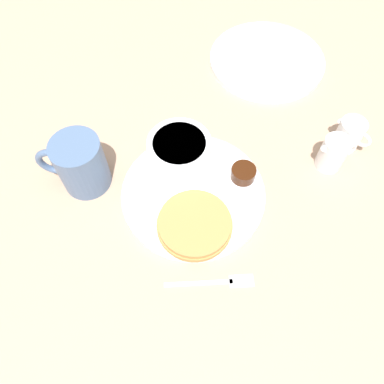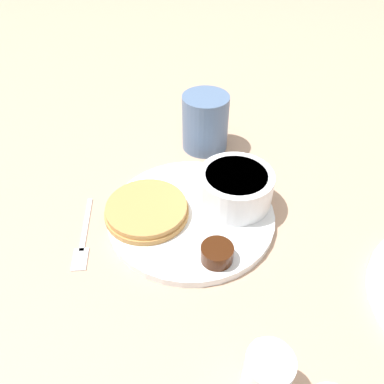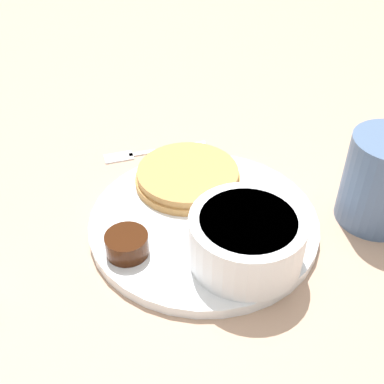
% 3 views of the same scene
% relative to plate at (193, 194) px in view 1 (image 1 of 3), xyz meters
% --- Properties ---
extents(ground_plane, '(4.00, 4.00, 0.00)m').
position_rel_plate_xyz_m(ground_plane, '(0.00, 0.00, -0.01)').
color(ground_plane, tan).
extents(plate, '(0.25, 0.25, 0.01)m').
position_rel_plate_xyz_m(plate, '(0.00, 0.00, 0.00)').
color(plate, white).
rests_on(plate, ground_plane).
extents(pancake_stack, '(0.12, 0.12, 0.02)m').
position_rel_plate_xyz_m(pancake_stack, '(-0.04, -0.05, 0.01)').
color(pancake_stack, '#B78447').
rests_on(pancake_stack, plate).
extents(bowl, '(0.11, 0.11, 0.05)m').
position_rel_plate_xyz_m(bowl, '(0.02, 0.07, 0.03)').
color(bowl, white).
rests_on(bowl, plate).
extents(syrup_cup, '(0.04, 0.04, 0.02)m').
position_rel_plate_xyz_m(syrup_cup, '(0.09, -0.03, 0.02)').
color(syrup_cup, '#38190A').
rests_on(syrup_cup, plate).
extents(butter_ramekin, '(0.04, 0.04, 0.04)m').
position_rel_plate_xyz_m(butter_ramekin, '(0.04, 0.08, 0.02)').
color(butter_ramekin, white).
rests_on(butter_ramekin, plate).
extents(coffee_mug, '(0.10, 0.10, 0.10)m').
position_rel_plate_xyz_m(coffee_mug, '(-0.13, 0.14, 0.05)').
color(coffee_mug, slate).
rests_on(coffee_mug, ground_plane).
extents(creamer_pitcher_near, '(0.07, 0.05, 0.07)m').
position_rel_plate_xyz_m(creamer_pitcher_near, '(0.24, -0.10, 0.03)').
color(creamer_pitcher_near, white).
rests_on(creamer_pitcher_near, ground_plane).
extents(creamer_pitcher_far, '(0.05, 0.07, 0.06)m').
position_rel_plate_xyz_m(creamer_pitcher_far, '(0.30, -0.09, 0.02)').
color(creamer_pitcher_far, white).
rests_on(creamer_pitcher_far, ground_plane).
extents(fork, '(0.12, 0.09, 0.00)m').
position_rel_plate_xyz_m(fork, '(-0.06, -0.15, -0.00)').
color(fork, silver).
rests_on(fork, ground_plane).
extents(far_plate, '(0.25, 0.25, 0.01)m').
position_rel_plate_xyz_m(far_plate, '(0.34, 0.17, 0.00)').
color(far_plate, white).
rests_on(far_plate, ground_plane).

